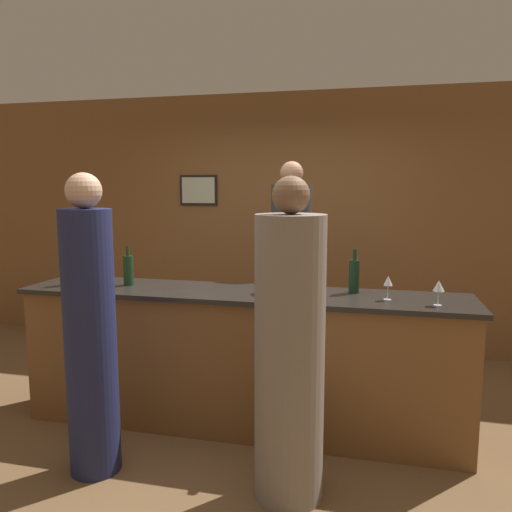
% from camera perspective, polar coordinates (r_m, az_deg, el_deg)
% --- Properties ---
extents(ground_plane, '(14.00, 14.00, 0.00)m').
position_cam_1_polar(ground_plane, '(3.99, -1.72, -18.74)').
color(ground_plane, brown).
extents(back_wall, '(8.00, 0.08, 2.80)m').
position_cam_1_polar(back_wall, '(5.54, 3.64, 3.89)').
color(back_wall, brown).
rests_on(back_wall, ground_plane).
extents(bar_counter, '(3.28, 0.63, 1.03)m').
position_cam_1_polar(bar_counter, '(3.78, -1.76, -11.70)').
color(bar_counter, brown).
rests_on(bar_counter, ground_plane).
extents(bartender, '(0.35, 0.35, 2.01)m').
position_cam_1_polar(bartender, '(4.41, 3.98, -3.22)').
color(bartender, '#2D2D33').
rests_on(bartender, ground_plane).
extents(guest_0, '(0.31, 0.31, 1.87)m').
position_cam_1_polar(guest_0, '(3.27, -18.40, -8.59)').
color(guest_0, '#1E234C').
rests_on(guest_0, ground_plane).
extents(guest_1, '(0.40, 0.40, 1.85)m').
position_cam_1_polar(guest_1, '(2.87, 3.86, -11.16)').
color(guest_1, gray).
rests_on(guest_1, ground_plane).
extents(wine_bottle_0, '(0.08, 0.08, 0.32)m').
position_cam_1_polar(wine_bottle_0, '(3.64, 11.15, -2.22)').
color(wine_bottle_0, black).
rests_on(wine_bottle_0, bar_counter).
extents(wine_bottle_1, '(0.08, 0.08, 0.31)m').
position_cam_1_polar(wine_bottle_1, '(3.98, -14.39, -1.53)').
color(wine_bottle_1, '#19381E').
rests_on(wine_bottle_1, bar_counter).
extents(wine_bottle_2, '(0.07, 0.07, 0.28)m').
position_cam_1_polar(wine_bottle_2, '(4.11, -20.63, -1.64)').
color(wine_bottle_2, '#19381E').
rests_on(wine_bottle_2, bar_counter).
extents(ice_bucket, '(0.20, 0.20, 0.18)m').
position_cam_1_polar(ice_bucket, '(3.58, 2.73, -2.80)').
color(ice_bucket, silver).
rests_on(ice_bucket, bar_counter).
extents(wine_glass_0, '(0.07, 0.07, 0.16)m').
position_cam_1_polar(wine_glass_0, '(3.39, 20.15, -3.30)').
color(wine_glass_0, silver).
rests_on(wine_glass_0, bar_counter).
extents(wine_glass_1, '(0.07, 0.07, 0.16)m').
position_cam_1_polar(wine_glass_1, '(3.26, 5.58, -3.23)').
color(wine_glass_1, silver).
rests_on(wine_glass_1, bar_counter).
extents(wine_glass_2, '(0.06, 0.06, 0.17)m').
position_cam_1_polar(wine_glass_2, '(3.46, 14.86, -2.87)').
color(wine_glass_2, silver).
rests_on(wine_glass_2, bar_counter).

